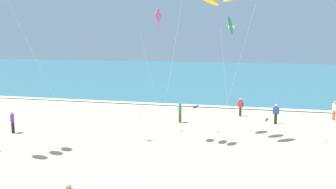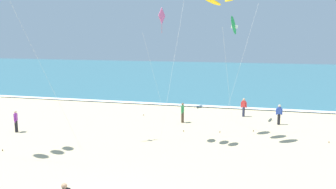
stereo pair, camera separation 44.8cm
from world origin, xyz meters
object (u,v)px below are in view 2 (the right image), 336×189
Objects in this scene: kite_delta_emerald_far at (234,25)px; kite_diamond_rose_distant at (161,18)px; bystander_blue_top at (279,114)px; bystander_red_top at (244,107)px; bystander_green_top at (183,113)px; bystander_purple_top at (16,121)px.

kite_delta_emerald_far is 7.93m from kite_diamond_rose_distant.
kite_diamond_rose_distant is 5.95× the size of bystander_blue_top.
bystander_blue_top is at bearing -37.52° from bystander_red_top.
bystander_green_top is at bearing -154.80° from kite_delta_emerald_far.
kite_diamond_rose_distant reaches higher than bystander_blue_top.
kite_delta_emerald_far is 5.29× the size of bystander_green_top.
bystander_blue_top and bystander_red_top have the same top height.
bystander_green_top and bystander_blue_top have the same top height.
bystander_purple_top is 19.61m from bystander_blue_top.
kite_delta_emerald_far is 17.84m from bystander_purple_top.
bystander_red_top is at bearing 30.86° from bystander_purple_top.
kite_diamond_rose_distant is at bearing 152.28° from kite_delta_emerald_far.
bystander_green_top and bystander_purple_top have the same top height.
kite_delta_emerald_far is 7.98m from bystander_green_top.
kite_delta_emerald_far is 5.29× the size of bystander_purple_top.
bystander_red_top is at bearing 36.65° from bystander_green_top.
kite_diamond_rose_distant is (-6.98, 3.67, 0.83)m from kite_delta_emerald_far.
kite_delta_emerald_far is at bearing 172.49° from bystander_blue_top.
kite_delta_emerald_far is at bearing 25.20° from bystander_green_top.
bystander_purple_top and bystander_blue_top have the same top height.
bystander_blue_top is 3.52m from bystander_red_top.
bystander_blue_top is at bearing -7.51° from kite_delta_emerald_far.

